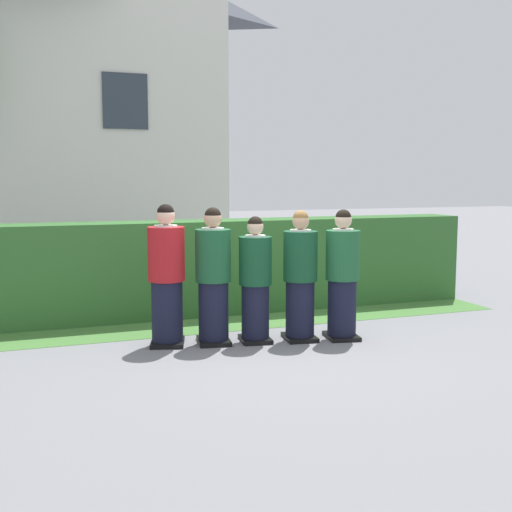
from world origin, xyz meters
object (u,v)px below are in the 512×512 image
at_px(student_front_row_3, 300,279).
at_px(student_front_row_4, 342,278).
at_px(student_front_row_2, 255,283).
at_px(student_in_red_blazer, 167,278).
at_px(student_front_row_1, 213,279).

distance_m(student_front_row_3, student_front_row_4, 0.53).
xyz_separation_m(student_front_row_2, student_front_row_4, (1.06, -0.23, 0.04)).
bearing_deg(student_front_row_4, student_front_row_2, 167.84).
bearing_deg(student_front_row_3, student_in_red_blazer, 168.47).
bearing_deg(student_in_red_blazer, student_front_row_1, -12.90).
height_order(student_in_red_blazer, student_front_row_2, student_in_red_blazer).
bearing_deg(student_in_red_blazer, student_front_row_4, -12.07).
relative_size(student_in_red_blazer, student_front_row_4, 1.05).
bearing_deg(student_front_row_2, student_in_red_blazer, 168.02).
bearing_deg(student_front_row_4, student_in_red_blazer, 167.93).
bearing_deg(student_front_row_2, student_front_row_4, -12.16).
distance_m(student_front_row_2, student_front_row_3, 0.56).
height_order(student_front_row_2, student_front_row_4, student_front_row_4).
distance_m(student_front_row_1, student_front_row_2, 0.51).
distance_m(student_front_row_2, student_front_row_4, 1.09).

